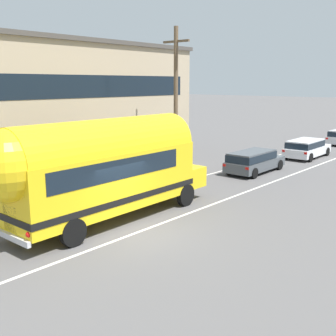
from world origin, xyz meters
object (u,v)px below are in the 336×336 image
(utility_pole, at_px, (176,102))
(painted_bus, at_px, (98,166))
(car_lead, at_px, (253,160))
(car_second, at_px, (306,147))

(utility_pole, bearing_deg, painted_bus, -71.04)
(utility_pole, distance_m, car_lead, 6.30)
(painted_bus, bearing_deg, utility_pole, 108.96)
(painted_bus, distance_m, car_lead, 12.46)
(utility_pole, xyz_separation_m, painted_bus, (2.70, -7.85, -2.12))
(utility_pole, bearing_deg, car_second, 76.53)
(painted_bus, height_order, car_lead, painted_bus)
(car_lead, relative_size, car_second, 0.99)
(painted_bus, distance_m, car_second, 19.62)
(utility_pole, height_order, painted_bus, utility_pole)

